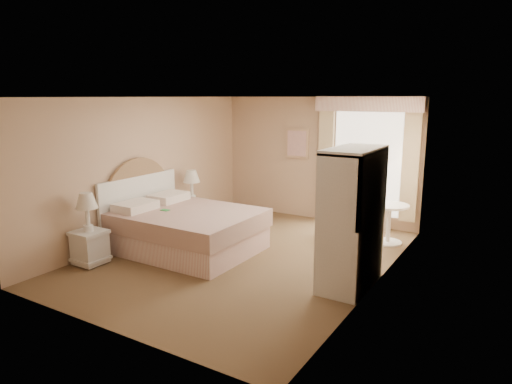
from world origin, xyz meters
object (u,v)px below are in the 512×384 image
Objects in this scene: cafe_chair at (336,208)px; round_table at (389,217)px; armoire at (352,230)px; nightstand_near at (89,238)px; nightstand_far at (192,205)px; bed at (181,227)px.

round_table is at bearing -13.32° from cafe_chair.
nightstand_near is at bearing -160.44° from armoire.
nightstand_far is 2.78m from cafe_chair.
cafe_chair is 0.48× the size of armoire.
bed is 1.22× the size of armoire.
nightstand_far is 0.59× the size of armoire.
bed is at bearing -151.08° from cafe_chair.
armoire is (3.65, -1.15, 0.36)m from nightstand_far.
round_table is at bearing 36.45° from bed.
nightstand_near is at bearing -136.72° from round_table.
nightstand_far is (-0.73, 1.18, 0.03)m from bed.
armoire is at bearing -81.21° from cafe_chair.
armoire reaches higher than round_table.
round_table is 2.11m from armoire.
round_table is 0.95m from cafe_chair.
bed is 2.08× the size of nightstand_near.
armoire is (2.93, 0.03, 0.40)m from bed.
cafe_chair is (1.92, 2.04, 0.14)m from bed.
armoire is at bearing 0.62° from bed.
nightstand_far is at bearing -179.91° from cafe_chair.
nightstand_near is (-0.73, -1.27, 0.03)m from bed.
bed is at bearing -179.38° from armoire.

